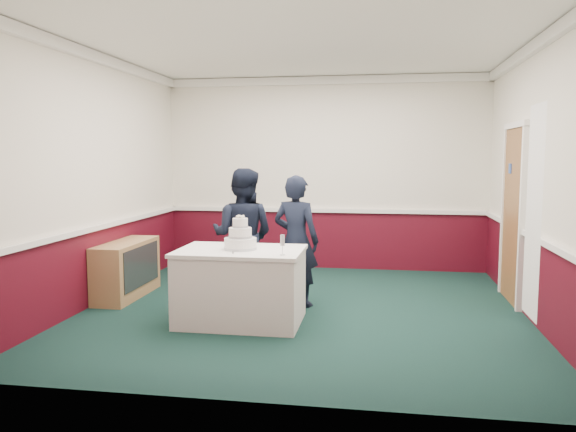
# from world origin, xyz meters

# --- Properties ---
(ground) EXTENTS (5.00, 5.00, 0.00)m
(ground) POSITION_xyz_m (0.00, 0.00, 0.00)
(ground) COLOR #122E28
(ground) RESTS_ON ground
(room_shell) EXTENTS (5.00, 5.00, 3.00)m
(room_shell) POSITION_xyz_m (0.08, 0.61, 1.97)
(room_shell) COLOR silver
(room_shell) RESTS_ON ground
(sideboard) EXTENTS (0.41, 1.20, 0.70)m
(sideboard) POSITION_xyz_m (-2.28, 0.25, 0.35)
(sideboard) COLOR tan
(sideboard) RESTS_ON ground
(cake_table) EXTENTS (1.32, 0.92, 0.79)m
(cake_table) POSITION_xyz_m (-0.59, -0.59, 0.40)
(cake_table) COLOR white
(cake_table) RESTS_ON ground
(wedding_cake) EXTENTS (0.35, 0.35, 0.36)m
(wedding_cake) POSITION_xyz_m (-0.59, -0.59, 0.90)
(wedding_cake) COLOR white
(wedding_cake) RESTS_ON cake_table
(cake_knife) EXTENTS (0.07, 0.22, 0.00)m
(cake_knife) POSITION_xyz_m (-0.62, -0.79, 0.79)
(cake_knife) COLOR silver
(cake_knife) RESTS_ON cake_table
(champagne_flute) EXTENTS (0.05, 0.05, 0.21)m
(champagne_flute) POSITION_xyz_m (-0.09, -0.87, 0.93)
(champagne_flute) COLOR silver
(champagne_flute) RESTS_ON cake_table
(person_man) EXTENTS (0.85, 0.70, 1.63)m
(person_man) POSITION_xyz_m (-0.77, 0.25, 0.81)
(person_man) COLOR black
(person_man) RESTS_ON ground
(person_woman) EXTENTS (0.65, 0.51, 1.55)m
(person_woman) POSITION_xyz_m (-0.11, 0.19, 0.78)
(person_woman) COLOR black
(person_woman) RESTS_ON ground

